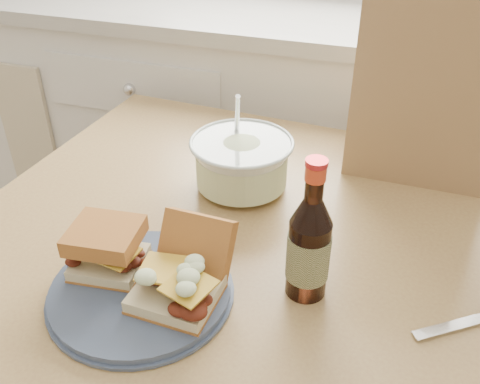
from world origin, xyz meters
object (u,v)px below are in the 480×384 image
(dining_table, at_px, (223,273))
(paper_bag, at_px, (431,83))
(plate, at_px, (141,291))
(coleslaw_bowl, at_px, (242,165))
(beer_bottle, at_px, (309,246))

(dining_table, xyz_separation_m, paper_bag, (0.32, 0.34, 0.30))
(plate, bearing_deg, coleslaw_bowl, 81.56)
(paper_bag, bearing_deg, beer_bottle, -106.16)
(beer_bottle, bearing_deg, dining_table, 168.45)
(dining_table, height_order, coleslaw_bowl, coleslaw_bowl)
(beer_bottle, bearing_deg, coleslaw_bowl, 147.24)
(plate, relative_size, paper_bag, 0.75)
(plate, xyz_separation_m, paper_bag, (0.37, 0.54, 0.18))
(beer_bottle, relative_size, paper_bag, 0.63)
(plate, xyz_separation_m, beer_bottle, (0.24, 0.09, 0.08))
(coleslaw_bowl, distance_m, beer_bottle, 0.31)
(dining_table, xyz_separation_m, plate, (-0.06, -0.20, 0.12))
(beer_bottle, distance_m, paper_bag, 0.48)
(beer_bottle, xyz_separation_m, paper_bag, (0.14, 0.45, 0.10))
(dining_table, relative_size, coleslaw_bowl, 4.82)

